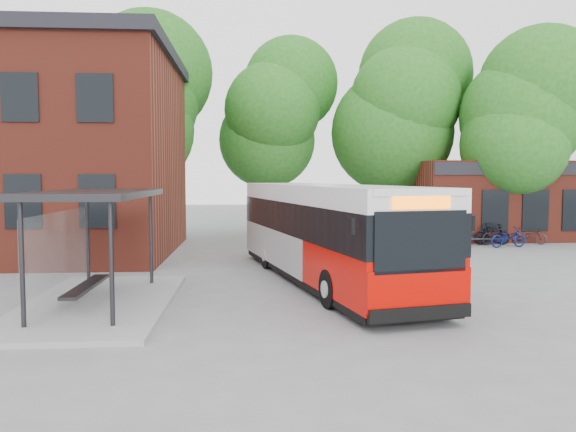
{
  "coord_description": "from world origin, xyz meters",
  "views": [
    {
      "loc": [
        -0.75,
        -15.07,
        3.21
      ],
      "look_at": [
        0.44,
        2.19,
        2.0
      ],
      "focal_mm": 35.0,
      "sensor_mm": 36.0,
      "label": 1
    }
  ],
  "objects": [
    {
      "name": "bus_shelter",
      "position": [
        -4.5,
        -1.0,
        1.45
      ],
      "size": [
        3.6,
        7.0,
        2.9
      ],
      "primitive_type": null,
      "color": "#252528",
      "rests_on": "ground"
    },
    {
      "name": "bicycle_0",
      "position": [
        6.56,
        9.06,
        0.45
      ],
      "size": [
        1.74,
        0.73,
        0.89
      ],
      "primitive_type": "imported",
      "rotation": [
        0.0,
        0.0,
        1.66
      ],
      "color": "black",
      "rests_on": "ground"
    },
    {
      "name": "bicycle_extra_0",
      "position": [
        12.6,
        10.68,
        0.4
      ],
      "size": [
        1.61,
        1.1,
        0.8
      ],
      "primitive_type": "imported",
      "rotation": [
        0.0,
        0.0,
        1.15
      ],
      "color": "#222129",
      "rests_on": "ground"
    },
    {
      "name": "tree_2",
      "position": [
        8.0,
        16.0,
        5.5
      ],
      "size": [
        7.92,
        7.92,
        11.0
      ],
      "primitive_type": null,
      "color": "#1D5A18",
      "rests_on": "ground"
    },
    {
      "name": "bicycle_6",
      "position": [
        10.99,
        9.53,
        0.46
      ],
      "size": [
        1.84,
        0.91,
        0.93
      ],
      "primitive_type": "imported",
      "rotation": [
        0.0,
        0.0,
        1.75
      ],
      "color": "#06135D",
      "rests_on": "ground"
    },
    {
      "name": "ground",
      "position": [
        0.0,
        0.0,
        0.0
      ],
      "size": [
        100.0,
        100.0,
        0.0
      ],
      "primitive_type": "plane",
      "color": "slate"
    },
    {
      "name": "bicycle_4",
      "position": [
        9.82,
        10.54,
        0.41
      ],
      "size": [
        1.6,
        0.61,
        0.83
      ],
      "primitive_type": "imported",
      "rotation": [
        0.0,
        0.0,
        1.61
      ],
      "color": "navy",
      "rests_on": "ground"
    },
    {
      "name": "bicycle_3",
      "position": [
        8.37,
        10.56,
        0.5
      ],
      "size": [
        1.72,
        0.7,
        1.01
      ],
      "primitive_type": "imported",
      "rotation": [
        0.0,
        0.0,
        1.43
      ],
      "color": "#3A332F",
      "rests_on": "ground"
    },
    {
      "name": "bicycle_1",
      "position": [
        7.13,
        10.22,
        0.48
      ],
      "size": [
        1.65,
        0.68,
        0.96
      ],
      "primitive_type": "imported",
      "rotation": [
        0.0,
        0.0,
        1.71
      ],
      "color": "black",
      "rests_on": "ground"
    },
    {
      "name": "city_bus",
      "position": [
        1.56,
        1.85,
        1.48
      ],
      "size": [
        4.92,
        11.95,
        2.97
      ],
      "primitive_type": null,
      "rotation": [
        0.0,
        0.0,
        0.21
      ],
      "color": "#C10600",
      "rests_on": "ground"
    },
    {
      "name": "tree_1",
      "position": [
        1.0,
        17.0,
        5.2
      ],
      "size": [
        7.92,
        7.92,
        10.4
      ],
      "primitive_type": null,
      "color": "#1D5A18",
      "rests_on": "ground"
    },
    {
      "name": "bicycle_7",
      "position": [
        10.82,
        10.57,
        0.45
      ],
      "size": [
        1.55,
        0.91,
        0.9
      ],
      "primitive_type": "imported",
      "rotation": [
        0.0,
        0.0,
        1.92
      ],
      "color": "black",
      "rests_on": "ground"
    },
    {
      "name": "bicycle_5",
      "position": [
        10.66,
        10.5,
        0.52
      ],
      "size": [
        1.74,
        0.53,
        1.04
      ],
      "primitive_type": "imported",
      "rotation": [
        0.0,
        0.0,
        1.55
      ],
      "color": "black",
      "rests_on": "ground"
    },
    {
      "name": "bicycle_2",
      "position": [
        8.26,
        10.67,
        0.49
      ],
      "size": [
        1.98,
        1.24,
        0.98
      ],
      "primitive_type": "imported",
      "rotation": [
        0.0,
        0.0,
        1.23
      ],
      "color": "black",
      "rests_on": "ground"
    },
    {
      "name": "shop_row",
      "position": [
        15.0,
        14.0,
        2.0
      ],
      "size": [
        14.0,
        6.2,
        4.0
      ],
      "primitive_type": null,
      "color": "maroon",
      "rests_on": "ground"
    },
    {
      "name": "tree_0",
      "position": [
        -6.0,
        16.0,
        5.5
      ],
      "size": [
        7.92,
        7.92,
        11.0
      ],
      "primitive_type": null,
      "color": "#1D5A18",
      "rests_on": "ground"
    },
    {
      "name": "bike_rail",
      "position": [
        9.28,
        10.0,
        0.19
      ],
      "size": [
        5.2,
        0.1,
        0.38
      ],
      "primitive_type": null,
      "color": "#252528",
      "rests_on": "ground"
    },
    {
      "name": "tree_3",
      "position": [
        13.0,
        12.0,
        4.64
      ],
      "size": [
        7.04,
        7.04,
        9.28
      ],
      "primitive_type": null,
      "color": "#1D5A18",
      "rests_on": "ground"
    }
  ]
}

